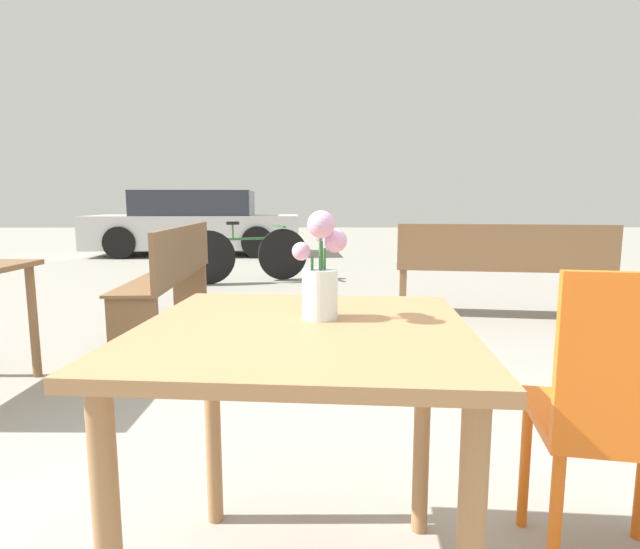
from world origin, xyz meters
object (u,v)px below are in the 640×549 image
Objects in this scene: table_front at (304,374)px; bench_near at (175,272)px; bicycle at (247,255)px; parked_car at (196,224)px; cafe_chair at (623,411)px; bench_middle at (503,266)px; flower_vase at (321,276)px.

bench_near is (-1.13, 2.92, -0.15)m from table_front.
table_front is 0.45× the size of bench_near.
bicycle is 3.90m from parked_car.
cafe_chair is (0.82, 0.05, -0.12)m from table_front.
parked_car reaches higher than table_front.
bench_middle is (2.85, 0.37, -0.00)m from bench_near.
table_front is 0.96× the size of cafe_chair.
flower_vase is at bearing -80.14° from bicycle.
flower_vase is 0.14× the size of bench_middle.
flower_vase reaches higher than table_front.
parked_car reaches higher than bench_middle.
bicycle is at bearing 107.66° from cafe_chair.
parked_car is (-2.39, 8.95, -0.02)m from table_front.
cafe_chair is at bearing 3.34° from table_front.
bench_middle is 3.33m from bicycle.
table_front is at bearing -68.83° from bench_near.
table_front is 9.27m from parked_car.
flower_vase reaches higher than bench_near.
bench_middle is (1.67, 3.22, -0.38)m from flower_vase.
parked_car is (-1.26, 6.03, 0.13)m from bench_near.
table_front is 0.54× the size of bicycle.
bench_near is 2.46m from bicycle.
bench_near is 1.21× the size of bicycle.
table_front is 3.14× the size of flower_vase.
flower_vase is 0.31× the size of cafe_chair.
parked_car reaches higher than bicycle.
flower_vase reaches higher than cafe_chair.
parked_car is (-1.51, 3.58, 0.25)m from bicycle.
bench_near is 6.16m from parked_car.
bench_middle reaches higher than table_front.
bench_middle is 1.22× the size of bicycle.
bench_near reaches higher than bicycle.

